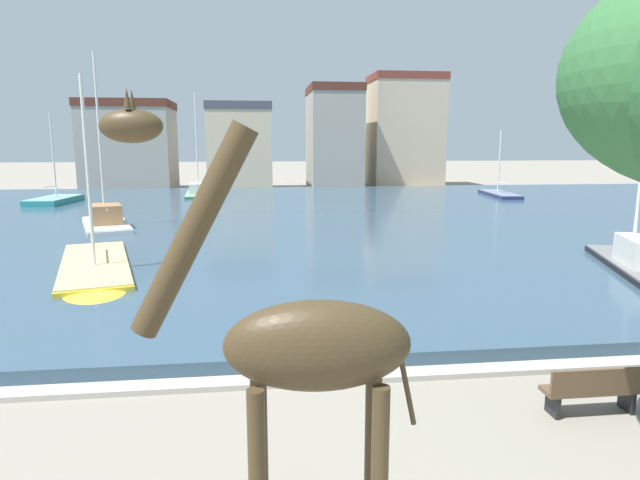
{
  "coord_description": "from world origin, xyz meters",
  "views": [
    {
      "loc": [
        -2.9,
        -2.59,
        4.83
      ],
      "look_at": [
        -1.16,
        12.0,
        2.2
      ],
      "focal_mm": 30.24,
      "sensor_mm": 36.0,
      "label": 1
    }
  ],
  "objects_px": {
    "sailboat_yellow": "(95,274)",
    "sailboat_teal": "(58,202)",
    "giraffe_statue": "(302,355)",
    "sailboat_white": "(105,224)",
    "sailboat_black": "(633,263)",
    "park_bench": "(594,389)",
    "sailboat_green": "(199,193)",
    "sailboat_navy": "(497,196)"
  },
  "relations": [
    {
      "from": "sailboat_navy",
      "to": "sailboat_yellow",
      "type": "bearing_deg",
      "value": -136.03
    },
    {
      "from": "sailboat_teal",
      "to": "sailboat_green",
      "type": "distance_m",
      "value": 11.6
    },
    {
      "from": "sailboat_yellow",
      "to": "sailboat_teal",
      "type": "relative_size",
      "value": 1.32
    },
    {
      "from": "giraffe_statue",
      "to": "sailboat_black",
      "type": "relative_size",
      "value": 0.63
    },
    {
      "from": "sailboat_teal",
      "to": "sailboat_black",
      "type": "xyz_separation_m",
      "value": [
        28.67,
        -25.28,
        0.08
      ]
    },
    {
      "from": "sailboat_black",
      "to": "sailboat_white",
      "type": "relative_size",
      "value": 0.88
    },
    {
      "from": "sailboat_yellow",
      "to": "sailboat_navy",
      "type": "xyz_separation_m",
      "value": [
        26.51,
        25.57,
        0.05
      ]
    },
    {
      "from": "sailboat_navy",
      "to": "park_bench",
      "type": "height_order",
      "value": "sailboat_navy"
    },
    {
      "from": "sailboat_black",
      "to": "sailboat_white",
      "type": "xyz_separation_m",
      "value": [
        -21.81,
        12.4,
        0.02
      ]
    },
    {
      "from": "park_bench",
      "to": "giraffe_statue",
      "type": "bearing_deg",
      "value": -149.51
    },
    {
      "from": "sailboat_yellow",
      "to": "sailboat_white",
      "type": "height_order",
      "value": "sailboat_white"
    },
    {
      "from": "sailboat_white",
      "to": "sailboat_green",
      "type": "bearing_deg",
      "value": 80.75
    },
    {
      "from": "giraffe_statue",
      "to": "sailboat_white",
      "type": "xyz_separation_m",
      "value": [
        -8.59,
        25.01,
        -2.16
      ]
    },
    {
      "from": "sailboat_yellow",
      "to": "park_bench",
      "type": "distance_m",
      "value": 15.8
    },
    {
      "from": "sailboat_teal",
      "to": "sailboat_navy",
      "type": "height_order",
      "value": "sailboat_teal"
    },
    {
      "from": "sailboat_white",
      "to": "giraffe_statue",
      "type": "bearing_deg",
      "value": -71.05
    },
    {
      "from": "sailboat_white",
      "to": "park_bench",
      "type": "xyz_separation_m",
      "value": [
        14.12,
        -21.76,
        -0.07
      ]
    },
    {
      "from": "sailboat_black",
      "to": "sailboat_teal",
      "type": "bearing_deg",
      "value": 138.59
    },
    {
      "from": "sailboat_teal",
      "to": "sailboat_black",
      "type": "relative_size",
      "value": 0.85
    },
    {
      "from": "giraffe_statue",
      "to": "sailboat_black",
      "type": "distance_m",
      "value": 18.4
    },
    {
      "from": "giraffe_statue",
      "to": "sailboat_green",
      "type": "xyz_separation_m",
      "value": [
        -5.51,
        43.9,
        -2.23
      ]
    },
    {
      "from": "sailboat_white",
      "to": "sailboat_teal",
      "type": "bearing_deg",
      "value": 118.03
    },
    {
      "from": "sailboat_yellow",
      "to": "sailboat_navy",
      "type": "relative_size",
      "value": 1.19
    },
    {
      "from": "giraffe_statue",
      "to": "sailboat_black",
      "type": "height_order",
      "value": "sailboat_black"
    },
    {
      "from": "park_bench",
      "to": "sailboat_teal",
      "type": "bearing_deg",
      "value": 121.2
    },
    {
      "from": "sailboat_black",
      "to": "sailboat_white",
      "type": "bearing_deg",
      "value": 150.37
    },
    {
      "from": "sailboat_navy",
      "to": "sailboat_white",
      "type": "xyz_separation_m",
      "value": [
        -29.03,
        -14.54,
        0.18
      ]
    },
    {
      "from": "sailboat_yellow",
      "to": "sailboat_teal",
      "type": "xyz_separation_m",
      "value": [
        -9.38,
        23.91,
        0.12
      ]
    },
    {
      "from": "giraffe_statue",
      "to": "sailboat_teal",
      "type": "height_order",
      "value": "sailboat_teal"
    },
    {
      "from": "giraffe_statue",
      "to": "sailboat_yellow",
      "type": "relative_size",
      "value": 0.57
    },
    {
      "from": "park_bench",
      "to": "sailboat_white",
      "type": "bearing_deg",
      "value": 122.98
    },
    {
      "from": "sailboat_black",
      "to": "sailboat_yellow",
      "type": "bearing_deg",
      "value": 175.93
    },
    {
      "from": "giraffe_statue",
      "to": "sailboat_teal",
      "type": "bearing_deg",
      "value": 112.17
    },
    {
      "from": "sailboat_navy",
      "to": "sailboat_green",
      "type": "bearing_deg",
      "value": 170.51
    },
    {
      "from": "sailboat_black",
      "to": "park_bench",
      "type": "xyz_separation_m",
      "value": [
        -7.7,
        -9.35,
        -0.05
      ]
    },
    {
      "from": "sailboat_yellow",
      "to": "sailboat_white",
      "type": "distance_m",
      "value": 11.32
    },
    {
      "from": "sailboat_navy",
      "to": "sailboat_black",
      "type": "bearing_deg",
      "value": -105.0
    },
    {
      "from": "sailboat_teal",
      "to": "sailboat_green",
      "type": "height_order",
      "value": "sailboat_green"
    },
    {
      "from": "sailboat_green",
      "to": "sailboat_white",
      "type": "relative_size",
      "value": 1.02
    },
    {
      "from": "sailboat_yellow",
      "to": "sailboat_green",
      "type": "height_order",
      "value": "sailboat_green"
    },
    {
      "from": "sailboat_black",
      "to": "park_bench",
      "type": "height_order",
      "value": "sailboat_black"
    },
    {
      "from": "giraffe_statue",
      "to": "sailboat_navy",
      "type": "distance_m",
      "value": 44.59
    }
  ]
}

